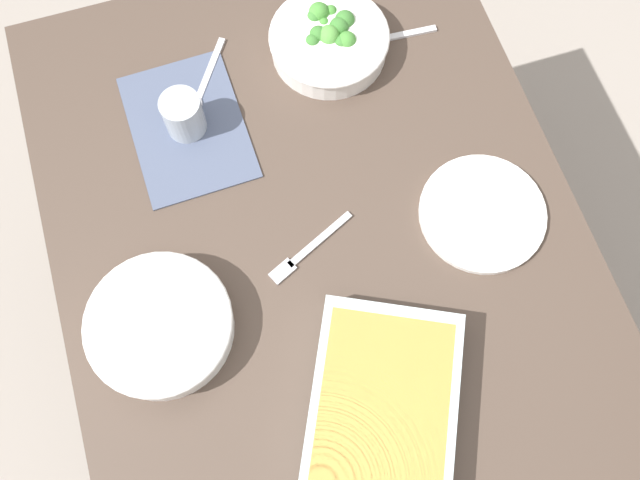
{
  "coord_description": "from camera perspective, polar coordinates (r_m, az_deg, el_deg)",
  "views": [
    {
      "loc": [
        -0.38,
        0.12,
        1.84
      ],
      "look_at": [
        0.0,
        0.0,
        0.74
      ],
      "focal_mm": 38.26,
      "sensor_mm": 36.0,
      "label": 1
    }
  ],
  "objects": [
    {
      "name": "spoon_spare",
      "position": [
        1.31,
        -9.79,
        12.44
      ],
      "size": [
        0.16,
        0.11,
        0.01
      ],
      "color": "silver",
      "rests_on": "dining_table"
    },
    {
      "name": "spoon_by_broccoli",
      "position": [
        1.36,
        4.98,
        16.39
      ],
      "size": [
        0.03,
        0.18,
        0.01
      ],
      "color": "silver",
      "rests_on": "dining_table"
    },
    {
      "name": "dining_table",
      "position": [
        1.25,
        0.0,
        -1.39
      ],
      "size": [
        1.2,
        0.9,
        0.74
      ],
      "color": "#4C3D33",
      "rests_on": "ground_plane"
    },
    {
      "name": "ground_plane",
      "position": [
        1.88,
        0.0,
        -7.64
      ],
      "size": [
        6.0,
        6.0,
        0.0
      ],
      "primitive_type": "plane",
      "color": "#9E9389"
    },
    {
      "name": "spoon_by_stew",
      "position": [
        1.14,
        -10.79,
        -7.06
      ],
      "size": [
        0.05,
        0.18,
        0.01
      ],
      "color": "silver",
      "rests_on": "dining_table"
    },
    {
      "name": "broccoli_bowl",
      "position": [
        1.32,
        0.78,
        16.36
      ],
      "size": [
        0.22,
        0.22,
        0.07
      ],
      "color": "white",
      "rests_on": "dining_table"
    },
    {
      "name": "side_plate",
      "position": [
        1.21,
        13.43,
        2.19
      ],
      "size": [
        0.22,
        0.22,
        0.01
      ],
      "primitive_type": "cylinder",
      "color": "white",
      "rests_on": "dining_table"
    },
    {
      "name": "baking_dish",
      "position": [
        1.07,
        5.29,
        -13.44
      ],
      "size": [
        0.37,
        0.33,
        0.06
      ],
      "color": "silver",
      "rests_on": "dining_table"
    },
    {
      "name": "fork_on_table",
      "position": [
        1.16,
        -1.2,
        -0.98
      ],
      "size": [
        0.09,
        0.17,
        0.01
      ],
      "color": "silver",
      "rests_on": "dining_table"
    },
    {
      "name": "drink_cup",
      "position": [
        1.25,
        -11.32,
        10.09
      ],
      "size": [
        0.07,
        0.07,
        0.08
      ],
      "color": "#B2BCC6",
      "rests_on": "dining_table"
    },
    {
      "name": "stew_bowl",
      "position": [
        1.12,
        -13.22,
        -6.99
      ],
      "size": [
        0.24,
        0.24,
        0.06
      ],
      "color": "white",
      "rests_on": "dining_table"
    },
    {
      "name": "placemat",
      "position": [
        1.28,
        -11.01,
        9.28
      ],
      "size": [
        0.29,
        0.21,
        0.0
      ],
      "primitive_type": "cube",
      "rotation": [
        0.0,
        0.0,
        0.03
      ],
      "color": "#4C5670",
      "rests_on": "dining_table"
    }
  ]
}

